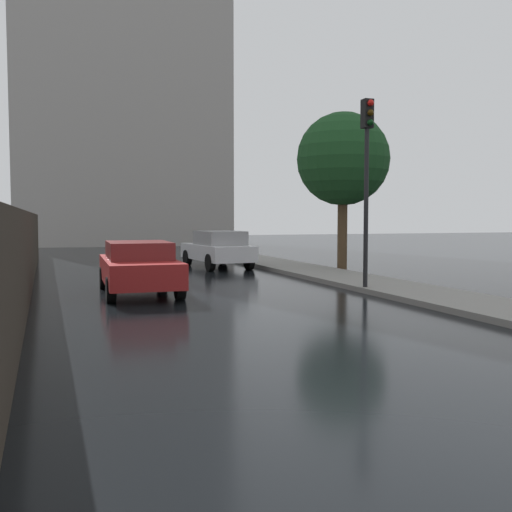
{
  "coord_description": "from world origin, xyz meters",
  "views": [
    {
      "loc": [
        -3.82,
        -3.7,
        1.99
      ],
      "look_at": [
        0.34,
        8.12,
        1.18
      ],
      "focal_mm": 41.98,
      "sensor_mm": 36.0,
      "label": 1
    }
  ],
  "objects": [
    {
      "name": "car_red_near_kerb",
      "position": [
        -1.55,
        11.93,
        0.72
      ],
      "size": [
        1.96,
        4.46,
        1.36
      ],
      "rotation": [
        0.0,
        0.0,
        3.11
      ],
      "color": "maroon",
      "rests_on": "ground"
    },
    {
      "name": "car_white_mid_road",
      "position": [
        2.57,
        18.99,
        0.76
      ],
      "size": [
        2.04,
        4.42,
        1.46
      ],
      "rotation": [
        0.0,
        0.0,
        0.08
      ],
      "color": "silver",
      "rests_on": "ground"
    },
    {
      "name": "traffic_light",
      "position": [
        4.18,
        10.24,
        3.51
      ],
      "size": [
        0.26,
        0.39,
        4.93
      ],
      "color": "black",
      "rests_on": "sidewalk_strip"
    },
    {
      "name": "street_tree_mid",
      "position": [
        6.56,
        16.14,
        4.11
      ],
      "size": [
        3.42,
        3.42,
        5.85
      ],
      "color": "#4C3823",
      "rests_on": "ground"
    },
    {
      "name": "distant_tower",
      "position": [
        1.74,
        41.42,
        16.69
      ],
      "size": [
        15.25,
        9.11,
        33.38
      ],
      "color": "#9E9993",
      "rests_on": "ground"
    }
  ]
}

